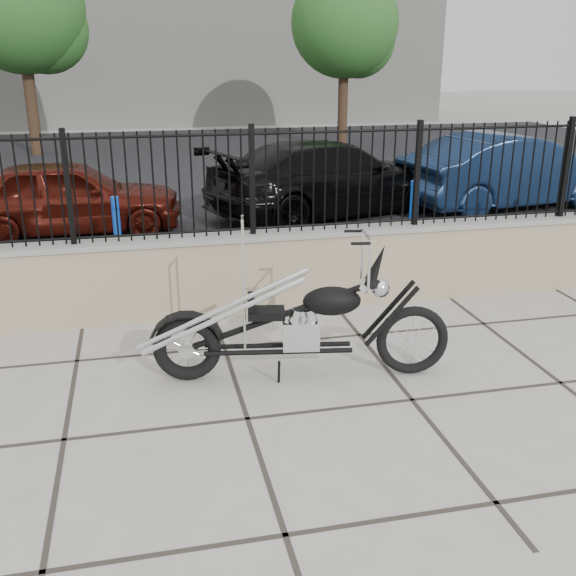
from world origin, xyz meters
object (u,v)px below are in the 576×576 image
(chopper_motorcycle, at_px, (295,299))
(car_red, at_px, (69,197))
(car_blue, at_px, (511,171))
(car_black, at_px, (330,178))

(chopper_motorcycle, xyz_separation_m, car_red, (-2.50, 6.12, -0.17))
(chopper_motorcycle, xyz_separation_m, car_blue, (5.85, 6.30, -0.07))
(chopper_motorcycle, relative_size, car_red, 0.72)
(chopper_motorcycle, bearing_deg, car_black, 80.57)
(car_red, xyz_separation_m, car_black, (4.71, 0.40, 0.06))
(chopper_motorcycle, xyz_separation_m, car_black, (2.21, 6.52, -0.10))
(car_red, height_order, car_black, car_black)
(car_blue, bearing_deg, chopper_motorcycle, 127.28)
(chopper_motorcycle, distance_m, car_black, 6.89)
(car_black, distance_m, car_blue, 3.65)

